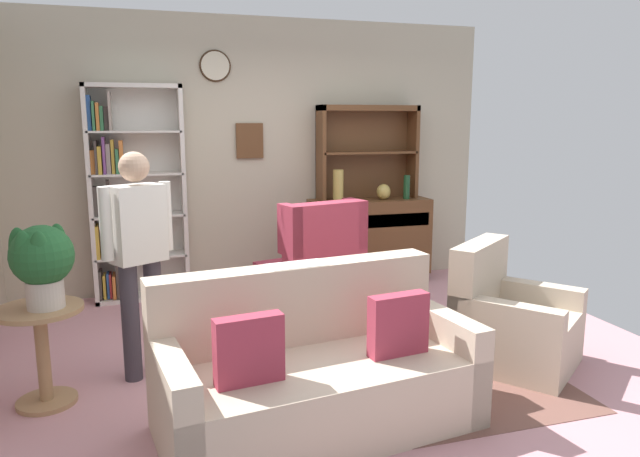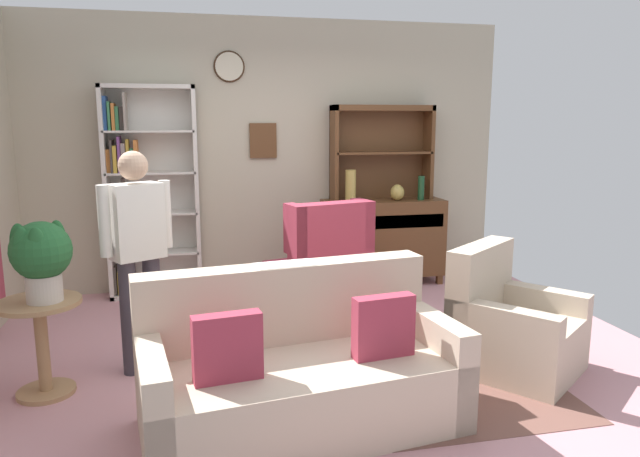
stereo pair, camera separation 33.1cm
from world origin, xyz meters
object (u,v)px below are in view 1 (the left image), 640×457
(vase_round, at_px, (384,192))
(armchair_floral, at_px, (511,325))
(couch_floral, at_px, (315,374))
(book_stack, at_px, (312,307))
(bookshelf, at_px, (130,195))
(vase_tall, at_px, (338,186))
(coffee_table, at_px, (324,319))
(sideboard_hutch, at_px, (367,139))
(bottle_wine, at_px, (407,187))
(sideboard, at_px, (369,236))
(person_reading, at_px, (139,249))
(plant_stand, at_px, (42,345))
(wingback_chair, at_px, (314,271))
(potted_plant_large, at_px, (42,260))

(vase_round, distance_m, armchair_floral, 2.40)
(couch_floral, relative_size, book_stack, 9.15)
(bookshelf, relative_size, book_stack, 10.11)
(vase_tall, xyz_separation_m, coffee_table, (-0.75, -1.93, -0.73))
(sideboard_hutch, distance_m, bottle_wine, 0.67)
(sideboard, xyz_separation_m, bottle_wine, (0.39, -0.09, 0.54))
(sideboard_hutch, xyz_separation_m, couch_floral, (-1.44, -2.90, -1.25))
(person_reading, distance_m, book_stack, 1.26)
(sideboard, relative_size, coffee_table, 1.63)
(bookshelf, height_order, coffee_table, bookshelf)
(couch_floral, bearing_deg, sideboard, 62.72)
(plant_stand, xyz_separation_m, person_reading, (0.60, 0.25, 0.52))
(vase_round, xyz_separation_m, person_reading, (-2.52, -1.74, -0.10))
(person_reading, bearing_deg, wingback_chair, 33.50)
(potted_plant_large, height_order, person_reading, person_reading)
(vase_tall, bearing_deg, bookshelf, 175.41)
(sideboard, distance_m, person_reading, 3.02)
(sideboard, xyz_separation_m, person_reading, (-2.39, -1.81, 0.40))
(vase_round, height_order, book_stack, vase_round)
(wingback_chair, bearing_deg, bookshelf, 151.11)
(sideboard, xyz_separation_m, coffee_table, (-1.14, -2.01, -0.16))
(coffee_table, height_order, book_stack, book_stack)
(bottle_wine, xyz_separation_m, plant_stand, (-3.38, -1.97, -0.66))
(sideboard, relative_size, book_stack, 6.26)
(vase_round, bearing_deg, bookshelf, 176.62)
(vase_round, distance_m, coffee_table, 2.41)
(sideboard, bearing_deg, vase_round, -27.17)
(vase_round, distance_m, bottle_wine, 0.26)
(potted_plant_large, distance_m, coffee_table, 1.90)
(bottle_wine, distance_m, person_reading, 3.27)
(vase_round, distance_m, wingback_chair, 1.38)
(sideboard, bearing_deg, wingback_chair, -137.34)
(sideboard_hutch, distance_m, potted_plant_large, 3.72)
(sideboard, distance_m, armchair_floral, 2.37)
(vase_round, height_order, plant_stand, vase_round)
(wingback_chair, bearing_deg, vase_round, 36.28)
(plant_stand, height_order, coffee_table, plant_stand)
(sideboard, xyz_separation_m, couch_floral, (-1.44, -2.79, -0.20))
(wingback_chair, relative_size, person_reading, 0.67)
(sideboard_hutch, height_order, book_stack, sideboard_hutch)
(sideboard_hutch, xyz_separation_m, armchair_floral, (0.18, -2.47, -1.27))
(person_reading, relative_size, coffee_table, 1.95)
(armchair_floral, bearing_deg, couch_floral, -165.12)
(bottle_wine, height_order, couch_floral, bottle_wine)
(sideboard, distance_m, vase_tall, 0.70)
(bottle_wine, xyz_separation_m, potted_plant_large, (-3.33, -2.00, -0.11))
(vase_round, bearing_deg, plant_stand, -147.43)
(person_reading, bearing_deg, sideboard, 37.08)
(plant_stand, distance_m, person_reading, 0.83)
(armchair_floral, xyz_separation_m, wingback_chair, (-1.04, 1.56, 0.09))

